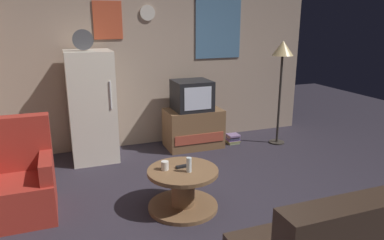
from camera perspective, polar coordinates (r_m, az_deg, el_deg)
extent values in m
plane|color=#2D2833|center=(3.72, 3.96, -14.91)|extent=(12.00, 12.00, 0.00)
cube|color=tan|center=(5.56, -6.39, 9.05)|extent=(5.20, 0.10, 2.52)
cube|color=teal|center=(5.82, 4.20, 14.68)|extent=(0.76, 0.02, 1.00)
cube|color=#C64C2D|center=(5.34, -13.21, 15.14)|extent=(0.40, 0.02, 0.52)
cylinder|color=silver|center=(5.45, -7.08, 16.50)|extent=(0.22, 0.03, 0.22)
cube|color=silver|center=(5.06, -15.62, 2.06)|extent=(0.60, 0.60, 1.50)
cylinder|color=silver|center=(4.74, -12.79, 3.85)|extent=(0.02, 0.02, 0.36)
cylinder|color=#4C4C51|center=(4.85, -16.90, 12.07)|extent=(0.26, 0.04, 0.26)
cube|color=brown|center=(5.48, 0.21, -1.29)|extent=(0.84, 0.52, 0.59)
cube|color=#AD4733|center=(5.27, 1.23, -2.99)|extent=(0.76, 0.01, 0.14)
cube|color=black|center=(5.34, -0.03, 3.95)|extent=(0.54, 0.50, 0.44)
cube|color=silver|center=(5.11, 0.96, 3.42)|extent=(0.41, 0.01, 0.33)
cylinder|color=#332D28|center=(5.88, 13.26, -3.43)|extent=(0.24, 0.24, 0.02)
cylinder|color=#332D28|center=(5.69, 13.69, 3.16)|extent=(0.04, 0.04, 1.40)
cone|color=#F2D18C|center=(5.58, 14.21, 10.99)|extent=(0.32, 0.32, 0.22)
cylinder|color=brown|center=(3.84, -1.43, -13.47)|extent=(0.72, 0.72, 0.04)
cylinder|color=brown|center=(3.75, -1.45, -10.87)|extent=(0.24, 0.24, 0.39)
cylinder|color=brown|center=(3.66, -1.47, -8.15)|extent=(0.72, 0.72, 0.04)
cylinder|color=silver|center=(3.58, -0.49, -7.10)|extent=(0.05, 0.05, 0.15)
cylinder|color=silver|center=(3.65, -4.32, -7.20)|extent=(0.08, 0.08, 0.09)
cube|color=black|center=(3.71, -1.43, -7.34)|extent=(0.15, 0.06, 0.02)
cube|color=#A52D23|center=(3.99, -25.71, -11.01)|extent=(0.68, 0.68, 0.40)
cube|color=#A52D23|center=(4.06, -26.22, -3.31)|extent=(0.68, 0.16, 0.56)
cube|color=#A52D23|center=(3.85, -22.08, -6.67)|extent=(0.12, 0.60, 0.20)
cube|color=#909969|center=(5.73, 6.50, -3.57)|extent=(0.17, 0.14, 0.03)
cube|color=#898651|center=(5.72, 6.51, -3.33)|extent=(0.20, 0.15, 0.02)
cube|color=#7755A6|center=(5.71, 6.51, -3.09)|extent=(0.19, 0.13, 0.03)
cube|color=#535479|center=(5.70, 6.52, -2.83)|extent=(0.17, 0.14, 0.03)
cube|color=#B692A8|center=(5.69, 6.53, -2.61)|extent=(0.19, 0.14, 0.02)
cube|color=gray|center=(5.69, 6.54, -2.40)|extent=(0.18, 0.17, 0.03)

